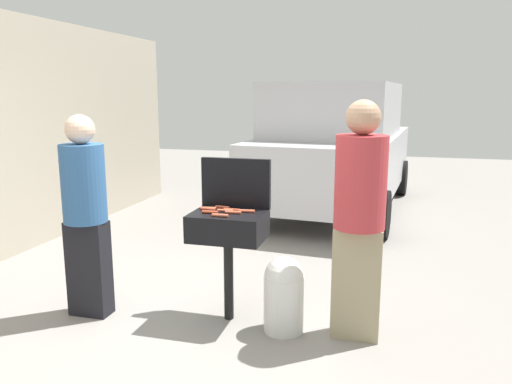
{
  "coord_description": "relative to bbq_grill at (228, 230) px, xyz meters",
  "views": [
    {
      "loc": [
        1.5,
        -3.58,
        1.88
      ],
      "look_at": [
        0.34,
        0.7,
        1.0
      ],
      "focal_mm": 35.3,
      "sensor_mm": 36.0,
      "label": 1
    }
  ],
  "objects": [
    {
      "name": "parked_minivan",
      "position": [
        0.39,
        4.34,
        0.25
      ],
      "size": [
        2.35,
        4.55,
        2.02
      ],
      "rotation": [
        0.0,
        0.0,
        3.05
      ],
      "color": "#B7B7BC",
      "rests_on": "ground"
    },
    {
      "name": "hot_dog_2",
      "position": [
        0.14,
        0.05,
        0.16
      ],
      "size": [
        0.13,
        0.04,
        0.03
      ],
      "primitive_type": "cylinder",
      "rotation": [
        0.0,
        1.57,
        0.11
      ],
      "color": "#C6593D",
      "rests_on": "bbq_grill"
    },
    {
      "name": "person_right",
      "position": [
        1.05,
        -0.04,
        0.22
      ],
      "size": [
        0.38,
        0.38,
        1.83
      ],
      "rotation": [
        0.0,
        0.0,
        3.37
      ],
      "color": "gray",
      "rests_on": "ground"
    },
    {
      "name": "hot_dog_5",
      "position": [
        -0.09,
        0.13,
        0.16
      ],
      "size": [
        0.13,
        0.04,
        0.03
      ],
      "primitive_type": "cylinder",
      "rotation": [
        0.0,
        1.57,
        -0.1
      ],
      "color": "#AD4228",
      "rests_on": "bbq_grill"
    },
    {
      "name": "hot_dog_3",
      "position": [
        0.01,
        0.06,
        0.16
      ],
      "size": [
        0.13,
        0.03,
        0.03
      ],
      "primitive_type": "cylinder",
      "rotation": [
        0.0,
        1.57,
        0.01
      ],
      "color": "#AD4228",
      "rests_on": "bbq_grill"
    },
    {
      "name": "hot_dog_6",
      "position": [
        -0.19,
        0.04,
        0.16
      ],
      "size": [
        0.13,
        0.04,
        0.03
      ],
      "primitive_type": "cylinder",
      "rotation": [
        0.0,
        1.57,
        -0.11
      ],
      "color": "#B74C33",
      "rests_on": "bbq_grill"
    },
    {
      "name": "bbq_grill",
      "position": [
        0.0,
        0.0,
        0.0
      ],
      "size": [
        0.6,
        0.44,
        0.92
      ],
      "color": "black",
      "rests_on": "ground"
    },
    {
      "name": "hot_dog_7",
      "position": [
        -0.03,
        0.02,
        0.16
      ],
      "size": [
        0.13,
        0.04,
        0.03
      ],
      "primitive_type": "cylinder",
      "rotation": [
        0.0,
        1.57,
        0.09
      ],
      "color": "#C6593D",
      "rests_on": "bbq_grill"
    },
    {
      "name": "person_left",
      "position": [
        -1.18,
        -0.22,
        0.15
      ],
      "size": [
        0.36,
        0.36,
        1.71
      ],
      "rotation": [
        0.0,
        0.0,
        -0.04
      ],
      "color": "black",
      "rests_on": "ground"
    },
    {
      "name": "hot_dog_4",
      "position": [
        -0.13,
        -0.06,
        0.16
      ],
      "size": [
        0.13,
        0.03,
        0.03
      ],
      "primitive_type": "cylinder",
      "rotation": [
        0.0,
        1.57,
        0.06
      ],
      "color": "#AD4228",
      "rests_on": "bbq_grill"
    },
    {
      "name": "propane_tank",
      "position": [
        0.49,
        -0.1,
        -0.45
      ],
      "size": [
        0.32,
        0.32,
        0.62
      ],
      "color": "silver",
      "rests_on": "ground"
    },
    {
      "name": "hot_dog_1",
      "position": [
        -0.02,
        -0.14,
        0.16
      ],
      "size": [
        0.13,
        0.03,
        0.03
      ],
      "primitive_type": "cylinder",
      "rotation": [
        0.0,
        1.57,
        0.02
      ],
      "color": "#C6593D",
      "rests_on": "bbq_grill"
    },
    {
      "name": "ground_plane",
      "position": [
        -0.24,
        -0.2,
        -0.77
      ],
      "size": [
        24.0,
        24.0,
        0.0
      ],
      "primitive_type": "plane",
      "color": "gray"
    },
    {
      "name": "hot_dog_0",
      "position": [
        0.05,
        -0.02,
        0.16
      ],
      "size": [
        0.13,
        0.04,
        0.03
      ],
      "primitive_type": "cylinder",
      "rotation": [
        0.0,
        1.57,
        0.09
      ],
      "color": "#C6593D",
      "rests_on": "bbq_grill"
    },
    {
      "name": "grill_lid_open",
      "position": [
        0.0,
        0.22,
        0.35
      ],
      "size": [
        0.6,
        0.05,
        0.42
      ],
      "primitive_type": "cube",
      "color": "black",
      "rests_on": "bbq_grill"
    },
    {
      "name": "hot_dog_8",
      "position": [
        -0.19,
        0.07,
        0.16
      ],
      "size": [
        0.13,
        0.04,
        0.03
      ],
      "primitive_type": "cylinder",
      "rotation": [
        0.0,
        1.57,
        0.11
      ],
      "color": "#C6593D",
      "rests_on": "bbq_grill"
    }
  ]
}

